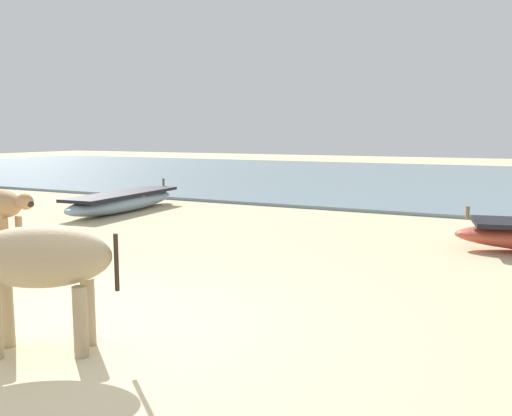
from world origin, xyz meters
The scene contains 5 objects.
ground centered at (0.00, 0.00, 0.00)m, with size 80.00×80.00×0.00m, color beige.
sea_water centered at (0.00, 18.73, 0.04)m, with size 60.00×20.00×0.08m, color slate.
fishing_boat_1 centered at (-5.06, 6.35, 0.25)m, with size 1.21×3.92×0.65m.
cow_adult_tan centered at (-3.93, 2.16, 0.69)m, with size 1.47×0.57×0.96m.
cow_second_adult_dun centered at (-0.07, -0.61, 0.77)m, with size 1.54×1.10×1.07m.
Camera 1 is at (3.63, -3.77, 1.83)m, focal length 39.08 mm.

